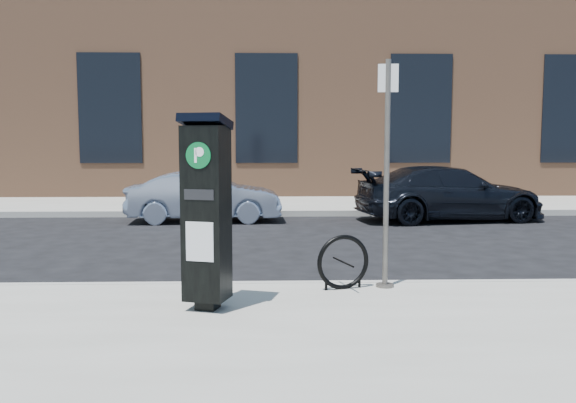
{
  "coord_description": "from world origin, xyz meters",
  "views": [
    {
      "loc": [
        0.1,
        -7.81,
        2.0
      ],
      "look_at": [
        0.35,
        0.5,
        1.16
      ],
      "focal_mm": 38.0,
      "sensor_mm": 36.0,
      "label": 1
    }
  ],
  "objects_px": {
    "bike_rack": "(343,262)",
    "car_silver": "(205,197)",
    "sign_pole": "(387,176)",
    "car_dark": "(449,193)",
    "parking_kiosk": "(206,210)"
  },
  "relations": [
    {
      "from": "car_silver",
      "to": "car_dark",
      "type": "height_order",
      "value": "car_dark"
    },
    {
      "from": "car_dark",
      "to": "sign_pole",
      "type": "bearing_deg",
      "value": 150.04
    },
    {
      "from": "parking_kiosk",
      "to": "sign_pole",
      "type": "height_order",
      "value": "sign_pole"
    },
    {
      "from": "bike_rack",
      "to": "car_silver",
      "type": "height_order",
      "value": "car_silver"
    },
    {
      "from": "parking_kiosk",
      "to": "car_silver",
      "type": "relative_size",
      "value": 0.57
    },
    {
      "from": "bike_rack",
      "to": "car_silver",
      "type": "relative_size",
      "value": 0.18
    },
    {
      "from": "sign_pole",
      "to": "car_dark",
      "type": "distance_m",
      "value": 8.04
    },
    {
      "from": "parking_kiosk",
      "to": "car_silver",
      "type": "xyz_separation_m",
      "value": [
        -0.91,
        8.31,
        -0.63
      ]
    },
    {
      "from": "sign_pole",
      "to": "car_silver",
      "type": "height_order",
      "value": "sign_pole"
    },
    {
      "from": "bike_rack",
      "to": "car_dark",
      "type": "distance_m",
      "value": 8.31
    },
    {
      "from": "parking_kiosk",
      "to": "car_dark",
      "type": "height_order",
      "value": "parking_kiosk"
    },
    {
      "from": "sign_pole",
      "to": "car_silver",
      "type": "xyz_separation_m",
      "value": [
        -3.05,
        7.36,
        -0.94
      ]
    },
    {
      "from": "parking_kiosk",
      "to": "car_dark",
      "type": "distance_m",
      "value": 9.83
    },
    {
      "from": "bike_rack",
      "to": "sign_pole",
      "type": "bearing_deg",
      "value": -6.26
    },
    {
      "from": "sign_pole",
      "to": "car_silver",
      "type": "bearing_deg",
      "value": 119.82
    }
  ]
}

